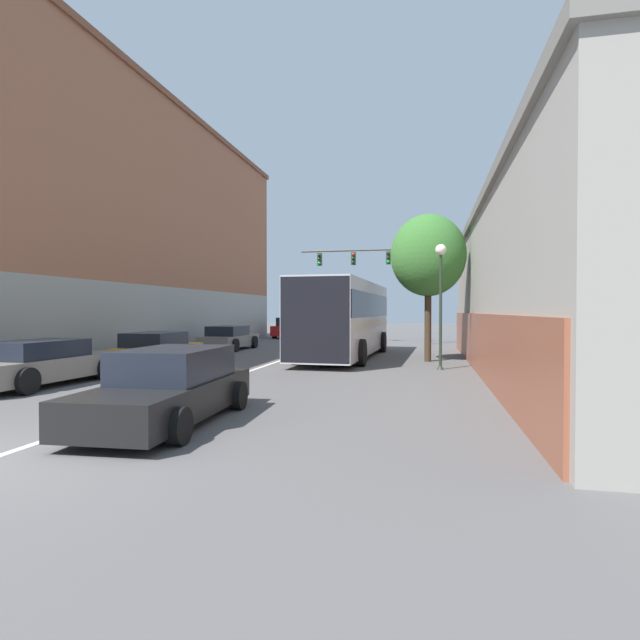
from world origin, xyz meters
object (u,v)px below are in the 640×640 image
object	(u,v)px
parked_car_left_distant	(43,363)
bus	(345,316)
street_lamp	(441,287)
parked_car_left_mid	(293,328)
parked_car_left_near	(157,349)
parked_car_left_far	(229,338)
street_tree_near	(428,256)
hatchback_foreground	(170,388)
traffic_signal_gantry	(383,270)

from	to	relation	value
parked_car_left_distant	bus	bearing A→B (deg)	-32.09
street_lamp	parked_car_left_mid	bearing A→B (deg)	118.85
parked_car_left_near	parked_car_left_far	xyz separation A→B (m)	(-0.31, 7.65, 0.01)
bus	street_tree_near	world-z (taller)	street_tree_near
hatchback_foreground	street_lamp	bearing A→B (deg)	-30.83
parked_car_left_near	parked_car_left_distant	size ratio (longest dim) A/B	0.97
bus	parked_car_left_distant	xyz separation A→B (m)	(-6.71, -9.78, -1.22)
parked_car_left_mid	parked_car_left_far	bearing A→B (deg)	-173.85
street_tree_near	parked_car_left_far	bearing A→B (deg)	158.40
hatchback_foreground	parked_car_left_distant	bearing A→B (deg)	56.71
street_tree_near	street_lamp	bearing A→B (deg)	-81.23
parked_car_left_near	street_tree_near	distance (m)	11.12
parked_car_left_distant	traffic_signal_gantry	world-z (taller)	traffic_signal_gantry
parked_car_left_far	parked_car_left_near	bearing A→B (deg)	-176.95
parked_car_left_near	traffic_signal_gantry	xyz separation A→B (m)	(7.13, 14.46, 4.00)
parked_car_left_distant	parked_car_left_mid	bearing A→B (deg)	1.98
bus	parked_car_left_mid	bearing A→B (deg)	25.00
traffic_signal_gantry	street_lamp	bearing A→B (deg)	-76.89
hatchback_foreground	parked_car_left_near	bearing A→B (deg)	28.92
bus	traffic_signal_gantry	distance (m)	10.29
hatchback_foreground	parked_car_left_far	distance (m)	17.11
parked_car_left_mid	street_tree_near	bearing A→B (deg)	-141.75
parked_car_left_near	parked_car_left_distant	distance (m)	5.22
bus	traffic_signal_gantry	bearing A→B (deg)	-2.66
street_lamp	street_tree_near	xyz separation A→B (m)	(-0.42, 2.74, 1.38)
street_lamp	traffic_signal_gantry	bearing A→B (deg)	103.11
parked_car_left_near	street_lamp	distance (m)	10.57
hatchback_foreground	street_tree_near	bearing A→B (deg)	-23.47
street_tree_near	parked_car_left_distant	bearing A→B (deg)	-139.25
street_tree_near	parked_car_left_near	bearing A→B (deg)	-159.85
bus	street_tree_near	distance (m)	4.39
parked_car_left_near	parked_car_left_mid	bearing A→B (deg)	-2.25
traffic_signal_gantry	street_lamp	distance (m)	14.05
parked_car_left_mid	traffic_signal_gantry	size ratio (longest dim) A/B	0.60
hatchback_foreground	parked_car_left_mid	xyz separation A→B (m)	(-5.47, 28.49, 0.10)
parked_car_left_distant	parked_car_left_far	bearing A→B (deg)	2.03
parked_car_left_near	street_lamp	xyz separation A→B (m)	(10.29, 0.88, 2.27)
parked_car_left_far	traffic_signal_gantry	world-z (taller)	traffic_signal_gantry
bus	hatchback_foreground	world-z (taller)	bus
bus	parked_car_left_distant	size ratio (longest dim) A/B	2.25
parked_car_left_near	traffic_signal_gantry	size ratio (longest dim) A/B	0.56
parked_car_left_mid	traffic_signal_gantry	bearing A→B (deg)	-120.25
traffic_signal_gantry	street_tree_near	xyz separation A→B (m)	(2.74, -10.84, -0.36)
parked_car_left_mid	parked_car_left_distant	distance (m)	25.16
parked_car_left_far	street_lamp	distance (m)	12.77
parked_car_left_far	traffic_signal_gantry	distance (m)	10.85
parked_car_left_far	street_tree_near	distance (m)	11.53
bus	parked_car_left_distant	world-z (taller)	bus
parked_car_left_distant	traffic_signal_gantry	distance (m)	21.43
traffic_signal_gantry	bus	bearing A→B (deg)	-94.60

